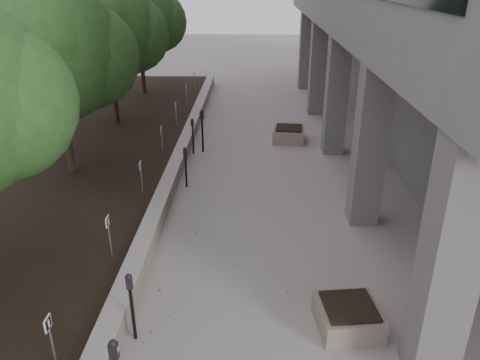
# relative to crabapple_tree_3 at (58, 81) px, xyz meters

# --- Properties ---
(retaining_wall) EXTENTS (0.39, 26.00, 0.50)m
(retaining_wall) POSITION_rel_crabapple_tree_3_xyz_m (2.97, 1.00, -2.87)
(retaining_wall) COLOR gray
(retaining_wall) RESTS_ON ground
(planting_bed) EXTENTS (7.00, 26.00, 0.40)m
(planting_bed) POSITION_rel_crabapple_tree_3_xyz_m (-0.70, 1.00, -2.92)
(planting_bed) COLOR black
(planting_bed) RESTS_ON ground
(crabapple_tree_3) EXTENTS (4.60, 4.00, 5.44)m
(crabapple_tree_3) POSITION_rel_crabapple_tree_3_xyz_m (0.00, 0.00, 0.00)
(crabapple_tree_3) COLOR #214C1D
(crabapple_tree_3) RESTS_ON planting_bed
(crabapple_tree_4) EXTENTS (4.60, 4.00, 5.44)m
(crabapple_tree_4) POSITION_rel_crabapple_tree_3_xyz_m (0.00, 5.00, 0.00)
(crabapple_tree_4) COLOR #214C1D
(crabapple_tree_4) RESTS_ON planting_bed
(crabapple_tree_5) EXTENTS (4.60, 4.00, 5.44)m
(crabapple_tree_5) POSITION_rel_crabapple_tree_3_xyz_m (0.00, 10.00, 0.00)
(crabapple_tree_5) COLOR #214C1D
(crabapple_tree_5) RESTS_ON planting_bed
(parking_sign_2) EXTENTS (0.04, 0.22, 0.96)m
(parking_sign_2) POSITION_rel_crabapple_tree_3_xyz_m (2.45, -7.50, -2.24)
(parking_sign_2) COLOR black
(parking_sign_2) RESTS_ON planting_bed
(parking_sign_3) EXTENTS (0.04, 0.22, 0.96)m
(parking_sign_3) POSITION_rel_crabapple_tree_3_xyz_m (2.45, -4.50, -2.24)
(parking_sign_3) COLOR black
(parking_sign_3) RESTS_ON planting_bed
(parking_sign_4) EXTENTS (0.04, 0.22, 0.96)m
(parking_sign_4) POSITION_rel_crabapple_tree_3_xyz_m (2.45, -1.50, -2.24)
(parking_sign_4) COLOR black
(parking_sign_4) RESTS_ON planting_bed
(parking_sign_5) EXTENTS (0.04, 0.22, 0.96)m
(parking_sign_5) POSITION_rel_crabapple_tree_3_xyz_m (2.45, 1.50, -2.24)
(parking_sign_5) COLOR black
(parking_sign_5) RESTS_ON planting_bed
(parking_sign_6) EXTENTS (0.04, 0.22, 0.96)m
(parking_sign_6) POSITION_rel_crabapple_tree_3_xyz_m (2.45, 4.50, -2.24)
(parking_sign_6) COLOR black
(parking_sign_6) RESTS_ON planting_bed
(parking_sign_7) EXTENTS (0.04, 0.22, 0.96)m
(parking_sign_7) POSITION_rel_crabapple_tree_3_xyz_m (2.45, 7.50, -2.24)
(parking_sign_7) COLOR black
(parking_sign_7) RESTS_ON planting_bed
(parking_sign_8) EXTENTS (0.04, 0.22, 0.96)m
(parking_sign_8) POSITION_rel_crabapple_tree_3_xyz_m (2.45, 10.50, -2.24)
(parking_sign_8) COLOR black
(parking_sign_8) RESTS_ON planting_bed
(parking_meter_1) EXTENTS (0.16, 0.14, 1.35)m
(parking_meter_1) POSITION_rel_crabapple_tree_3_xyz_m (3.36, -6.42, -2.44)
(parking_meter_1) COLOR black
(parking_meter_1) RESTS_ON ground
(parking_meter_3) EXTENTS (0.13, 0.10, 1.25)m
(parking_meter_3) POSITION_rel_crabapple_tree_3_xyz_m (3.43, -0.13, -2.49)
(parking_meter_3) COLOR black
(parking_meter_3) RESTS_ON ground
(parking_meter_4) EXTENTS (0.13, 0.09, 1.29)m
(parking_meter_4) POSITION_rel_crabapple_tree_3_xyz_m (3.30, 2.65, -2.48)
(parking_meter_4) COLOR black
(parking_meter_4) RESTS_ON ground
(parking_meter_5) EXTENTS (0.18, 0.15, 1.53)m
(parking_meter_5) POSITION_rel_crabapple_tree_3_xyz_m (3.61, 2.88, -2.35)
(parking_meter_5) COLOR black
(parking_meter_5) RESTS_ON ground
(planter_front) EXTENTS (1.19, 1.19, 0.50)m
(planter_front) POSITION_rel_crabapple_tree_3_xyz_m (7.11, -6.04, -2.87)
(planter_front) COLOR gray
(planter_front) RESTS_ON ground
(planter_back) EXTENTS (1.27, 1.27, 0.54)m
(planter_back) POSITION_rel_crabapple_tree_3_xyz_m (6.74, 4.14, -2.85)
(planter_back) COLOR gray
(planter_back) RESTS_ON ground
(berry_scatter) EXTENTS (3.30, 14.10, 0.02)m
(berry_scatter) POSITION_rel_crabapple_tree_3_xyz_m (4.70, -3.00, -3.11)
(berry_scatter) COLOR maroon
(berry_scatter) RESTS_ON ground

